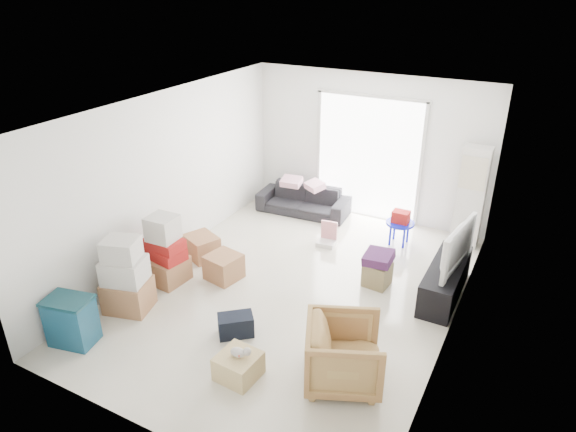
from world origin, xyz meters
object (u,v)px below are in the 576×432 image
Objects in this scene: armchair at (344,351)px; ottoman at (377,274)px; tv_console at (445,280)px; kids_table at (400,221)px; television at (448,261)px; wood_crate at (239,366)px; ac_tower at (471,197)px; sofa at (303,196)px; storage_bins at (71,321)px.

ottoman is (-0.33, 2.12, -0.25)m from armchair.
kids_table is at bearing 130.61° from tv_console.
television reaches higher than wood_crate.
ac_tower is at bearing 91.63° from tv_console.
kids_table is at bearing 93.90° from ottoman.
sofa is 3.91× the size of wood_crate.
armchair is 1.91× the size of wood_crate.
storage_bins is at bearing -122.43° from kids_table.
sofa reaches higher than tv_console.
ottoman is (2.95, 3.07, -0.15)m from storage_bins.
kids_table reaches higher than wood_crate.
ottoman is at bearing -168.75° from tv_console.
ottoman is (2.13, -1.79, -0.16)m from sofa.
armchair is at bearing -98.06° from ac_tower.
television is (0.00, 0.00, 0.32)m from tv_console.
armchair is 2.38× the size of ottoman.
armchair is at bearing -81.19° from ottoman.
tv_console is at bearing -49.39° from kids_table.
television is 3.48m from sofa.
storage_bins reaches higher than ottoman.
kids_table is (-1.00, -0.53, -0.44)m from ac_tower.
ac_tower is 1.21m from kids_table.
ottoman is (-0.95, -0.19, -0.07)m from tv_console.
ottoman is 0.59× the size of kids_table.
wood_crate is at bearing 90.98° from armchair.
kids_table is (2.03, -0.38, 0.09)m from sofa.
television is 5.09m from storage_bins.
storage_bins is at bearing -133.80° from ottoman.
ac_tower is at bearing -1.41° from sofa.
ac_tower reaches higher than tv_console.
ac_tower is at bearing 27.86° from kids_table.
television reaches higher than kids_table.
sofa reaches higher than television.
storage_bins is at bearing 137.68° from television.
wood_crate is (-1.67, -4.56, -0.72)m from ac_tower.
wood_crate is at bearing -106.34° from ottoman.
television is at bearing -88.37° from ac_tower.
armchair is at bearing 172.62° from television.
tv_console is at bearing -88.37° from ac_tower.
storage_bins reaches higher than television.
ac_tower reaches higher than armchair.
tv_console is 3.47m from sofa.
ac_tower is at bearing 69.88° from wood_crate.
kids_table is (2.85, 4.49, 0.11)m from storage_bins.
ac_tower is at bearing 52.49° from storage_bins.
ac_tower is 4.84× the size of ottoman.
storage_bins is (-3.85, -5.02, -0.55)m from ac_tower.
tv_console is 1.74× the size of armchair.
kids_table is at bearing 57.57° from storage_bins.
television is 1.62m from kids_table.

